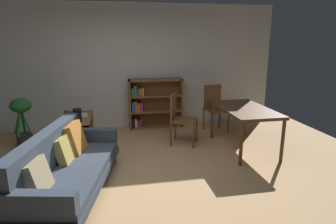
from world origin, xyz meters
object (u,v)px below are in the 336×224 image
object	(u,v)px
potted_floor_plant	(22,117)
dining_chair_near	(180,116)
open_laptop	(77,115)
fabric_couch	(65,165)
bookshelf	(152,103)
dining_table	(245,112)
media_console	(80,133)
dining_chair_far	(215,106)
desk_speaker	(77,116)

from	to	relation	value
potted_floor_plant	dining_chair_near	distance (m)	2.92
potted_floor_plant	open_laptop	bearing A→B (deg)	-5.30
fabric_couch	bookshelf	size ratio (longest dim) A/B	1.84
open_laptop	fabric_couch	bearing A→B (deg)	-89.01
dining_table	bookshelf	size ratio (longest dim) A/B	1.20
media_console	dining_table	xyz separation A→B (m)	(2.91, -0.66, 0.42)
open_laptop	potted_floor_plant	size ratio (longest dim) A/B	0.49
media_console	dining_chair_far	bearing A→B (deg)	10.21
desk_speaker	potted_floor_plant	distance (m)	1.19
media_console	bookshelf	distance (m)	1.82
open_laptop	potted_floor_plant	world-z (taller)	potted_floor_plant
desk_speaker	dining_chair_far	xyz separation A→B (m)	(2.76, 0.78, -0.12)
open_laptop	dining_chair_near	bearing A→B (deg)	-10.49
bookshelf	dining_chair_far	bearing A→B (deg)	-22.15
potted_floor_plant	dining_chair_far	bearing A→B (deg)	3.53
desk_speaker	dining_table	size ratio (longest dim) A/B	0.17
open_laptop	dining_table	distance (m)	3.08
media_console	bookshelf	world-z (taller)	bookshelf
open_laptop	bookshelf	world-z (taller)	bookshelf
fabric_couch	dining_chair_near	xyz separation A→B (m)	(1.86, 1.51, 0.14)
dining_table	dining_chair_near	bearing A→B (deg)	155.40
media_console	dining_chair_near	bearing A→B (deg)	-5.48
fabric_couch	potted_floor_plant	bearing A→B (deg)	117.77
desk_speaker	dining_chair_near	world-z (taller)	dining_chair_near
desk_speaker	bookshelf	size ratio (longest dim) A/B	0.20
desk_speaker	dining_chair_near	distance (m)	1.84
desk_speaker	media_console	bearing A→B (deg)	93.09
potted_floor_plant	dining_chair_far	world-z (taller)	dining_chair_far
fabric_couch	media_console	distance (m)	1.69
dining_chair_far	potted_floor_plant	bearing A→B (deg)	-176.47
open_laptop	dining_chair_far	world-z (taller)	dining_chair_far
dining_chair_near	dining_table	bearing A→B (deg)	-24.60
desk_speaker	dining_chair_near	xyz separation A→B (m)	(1.83, 0.10, -0.14)
bookshelf	desk_speaker	bearing A→B (deg)	-138.31
fabric_couch	media_console	xyz separation A→B (m)	(0.01, 1.68, -0.12)
fabric_couch	desk_speaker	world-z (taller)	fabric_couch
open_laptop	desk_speaker	bearing A→B (deg)	-82.79
dining_chair_far	dining_chair_near	bearing A→B (deg)	-143.86
fabric_couch	open_laptop	size ratio (longest dim) A/B	4.96
potted_floor_plant	dining_table	size ratio (longest dim) A/B	0.63
potted_floor_plant	dining_table	distance (m)	4.06
dining_chair_far	bookshelf	world-z (taller)	bookshelf
open_laptop	dining_table	world-z (taller)	dining_table
dining_chair_near	dining_chair_far	distance (m)	1.15
dining_chair_near	bookshelf	bearing A→B (deg)	106.90
potted_floor_plant	bookshelf	size ratio (longest dim) A/B	0.76
dining_chair_near	dining_chair_far	world-z (taller)	dining_chair_far
potted_floor_plant	dining_table	bearing A→B (deg)	-13.25
dining_chair_far	open_laptop	bearing A→B (deg)	-173.38
media_console	dining_chair_near	distance (m)	1.88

